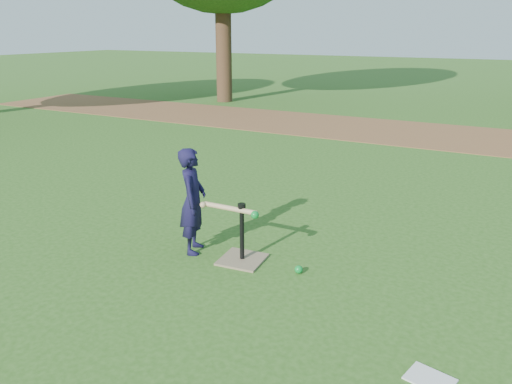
% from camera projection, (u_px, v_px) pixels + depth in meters
% --- Properties ---
extents(ground, '(80.00, 80.00, 0.00)m').
position_uv_depth(ground, '(214.00, 254.00, 5.24)').
color(ground, '#285116').
rests_on(ground, ground).
extents(dirt_strip, '(24.00, 3.00, 0.01)m').
position_uv_depth(dirt_strip, '(390.00, 131.00, 11.53)').
color(dirt_strip, brown).
rests_on(dirt_strip, ground).
extents(child, '(0.41, 0.48, 1.12)m').
position_uv_depth(child, '(193.00, 201.00, 5.15)').
color(child, black).
rests_on(child, ground).
extents(wiffle_ball_ground, '(0.08, 0.08, 0.08)m').
position_uv_depth(wiffle_ball_ground, '(299.00, 269.00, 4.82)').
color(wiffle_ball_ground, '#0B7F2A').
rests_on(wiffle_ball_ground, ground).
extents(clipboard, '(0.35, 0.29, 0.01)m').
position_uv_depth(clipboard, '(430.00, 379.00, 3.36)').
color(clipboard, silver).
rests_on(clipboard, ground).
extents(batting_tee, '(0.47, 0.47, 0.61)m').
position_uv_depth(batting_tee, '(242.00, 251.00, 5.06)').
color(batting_tee, '#806C51').
rests_on(batting_tee, ground).
extents(swing_action, '(0.67, 0.10, 0.08)m').
position_uv_depth(swing_action, '(232.00, 209.00, 4.94)').
color(swing_action, tan).
rests_on(swing_action, ground).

